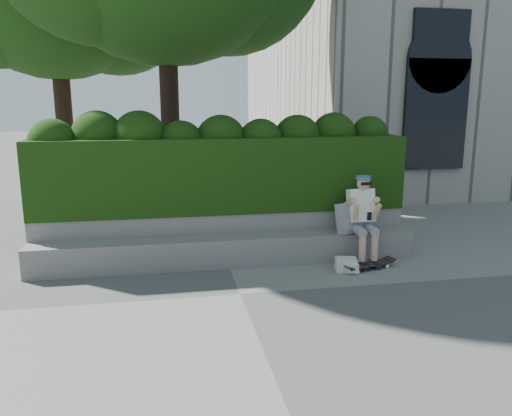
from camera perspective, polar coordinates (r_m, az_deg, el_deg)
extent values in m
plane|color=slate|center=(6.75, -1.81, -9.81)|extent=(80.00, 80.00, 0.00)
cube|color=gray|center=(7.85, -3.22, -4.92)|extent=(6.00, 0.45, 0.45)
cube|color=gray|center=(8.26, -3.66, -2.97)|extent=(6.00, 0.50, 0.75)
cube|color=black|center=(8.28, -3.93, 3.96)|extent=(6.00, 1.00, 1.20)
cylinder|color=black|center=(10.67, -9.71, 8.13)|extent=(0.38, 0.38, 3.63)
cylinder|color=black|center=(12.61, -20.88, 7.14)|extent=(0.38, 0.38, 3.20)
cube|color=gray|center=(8.24, 11.61, -1.91)|extent=(0.36, 0.26, 0.22)
cube|color=white|center=(8.10, 11.89, 0.31)|extent=(0.40, 0.32, 0.55)
sphere|color=tan|center=(7.97, 12.19, 2.74)|extent=(0.21, 0.21, 0.21)
cylinder|color=#415F77|center=(7.98, 12.17, 3.40)|extent=(0.23, 0.23, 0.06)
cube|color=black|center=(7.81, 12.83, -0.93)|extent=(0.07, 0.02, 0.13)
cylinder|color=tan|center=(7.89, 12.03, -4.92)|extent=(0.11, 0.11, 0.47)
cylinder|color=tan|center=(7.97, 13.36, -4.82)|extent=(0.11, 0.11, 0.47)
cube|color=black|center=(7.90, 12.13, -6.40)|extent=(0.10, 0.26, 0.10)
cube|color=black|center=(7.98, 13.47, -6.28)|extent=(0.10, 0.26, 0.10)
cube|color=black|center=(7.87, 12.78, -6.30)|extent=(0.85, 0.44, 0.02)
cylinder|color=silver|center=(7.64, 11.54, -7.17)|extent=(0.06, 0.05, 0.06)
cylinder|color=silver|center=(7.77, 10.72, -6.81)|extent=(0.06, 0.05, 0.06)
cylinder|color=silver|center=(8.00, 14.75, -6.44)|extent=(0.06, 0.05, 0.06)
cylinder|color=silver|center=(8.13, 13.92, -6.12)|extent=(0.06, 0.05, 0.06)
cube|color=silver|center=(8.09, 10.40, -1.15)|extent=(0.37, 0.29, 0.49)
cube|color=silver|center=(7.71, 10.22, -6.38)|extent=(0.34, 0.27, 0.20)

